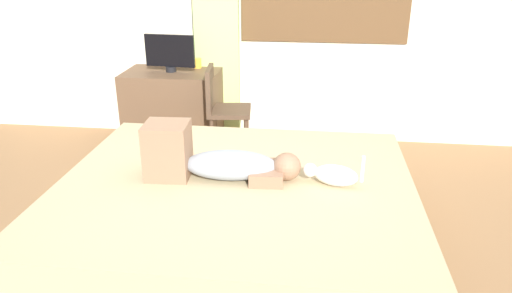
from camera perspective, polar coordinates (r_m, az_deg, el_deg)
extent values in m
plane|color=olive|center=(3.10, -2.01, -13.69)|extent=(16.00, 16.00, 0.00)
cube|color=#997A56|center=(3.13, -2.31, -11.71)|extent=(2.19, 1.91, 0.14)
cube|color=tan|center=(2.99, -2.39, -7.50)|extent=(2.12, 1.86, 0.39)
ellipsoid|color=#8C939E|center=(2.91, -3.03, -2.19)|extent=(0.57, 0.29, 0.17)
sphere|color=#8C664C|center=(2.89, 3.68, -2.38)|extent=(0.17, 0.17, 0.17)
cube|color=#8C664C|center=(2.95, -10.42, -0.44)|extent=(0.27, 0.25, 0.34)
cube|color=#8C664C|center=(2.91, 1.29, -3.12)|extent=(0.21, 0.29, 0.08)
ellipsoid|color=silver|center=(2.86, 9.43, -3.40)|extent=(0.28, 0.17, 0.13)
sphere|color=silver|center=(2.88, 6.42, -2.78)|extent=(0.08, 0.08, 0.08)
cylinder|color=silver|center=(2.82, 12.50, -2.63)|extent=(0.03, 0.03, 0.16)
cube|color=brown|center=(4.81, -9.71, 4.44)|extent=(0.90, 0.56, 0.74)
cylinder|color=black|center=(4.70, -10.03, 9.02)|extent=(0.10, 0.10, 0.05)
cube|color=black|center=(4.66, -10.17, 11.11)|extent=(0.48, 0.07, 0.30)
cylinder|color=gold|center=(4.81, -6.95, 9.77)|extent=(0.08, 0.08, 0.09)
cylinder|color=#4C3828|center=(4.60, -1.09, 1.98)|extent=(0.04, 0.04, 0.44)
cylinder|color=#4C3828|center=(4.32, -1.20, 0.57)|extent=(0.04, 0.04, 0.44)
cylinder|color=#4C3828|center=(4.62, -4.86, 1.98)|extent=(0.04, 0.04, 0.44)
cylinder|color=#4C3828|center=(4.34, -5.22, 0.58)|extent=(0.04, 0.04, 0.44)
cube|color=#4C3828|center=(4.39, -3.16, 4.22)|extent=(0.42, 0.42, 0.04)
cube|color=#4C3828|center=(4.34, -5.47, 6.85)|extent=(0.08, 0.38, 0.38)
cube|color=#ADCC75|center=(4.79, -4.77, 15.17)|extent=(0.44, 0.06, 2.46)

